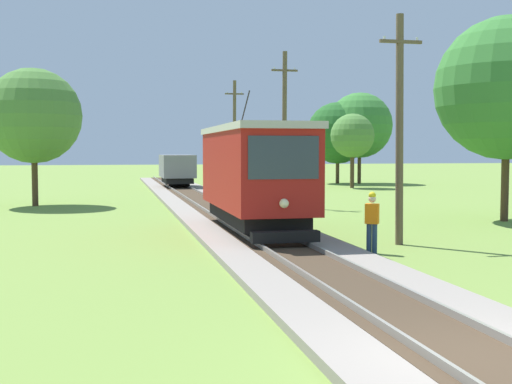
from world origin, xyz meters
name	(u,v)px	position (x,y,z in m)	size (l,w,h in m)	color
ground_plane	(486,375)	(0.00, 0.00, 0.00)	(260.00, 260.00, 0.00)	olive
track_ballast	(487,368)	(0.00, 0.00, 0.09)	(4.20, 120.00, 0.18)	gray
sleeper_bed	(487,361)	(0.00, 0.00, 0.18)	(2.04, 120.00, 0.01)	#423323
rail_left	(437,360)	(-0.72, 0.00, 0.25)	(0.07, 120.00, 0.14)	gray
red_tram	(254,173)	(0.00, 14.52, 2.19)	(2.60, 8.54, 4.79)	maroon
freight_car	(177,169)	(0.00, 42.45, 1.56)	(2.40, 5.20, 2.31)	slate
utility_pole_near_tram	(400,127)	(4.01, 11.49, 3.71)	(1.40, 0.42, 7.22)	brown
utility_pole_mid	(284,128)	(4.01, 25.56, 4.15)	(1.40, 0.37, 8.11)	brown
utility_pole_far	(234,134)	(4.01, 39.94, 4.15)	(1.40, 0.55, 8.10)	brown
gravel_pile	(232,183)	(4.27, 42.61, 0.41)	(2.27, 2.27, 0.83)	#9E998E
track_worker	(372,219)	(2.48, 9.94, 0.98)	(0.45, 0.41, 1.78)	navy
tree_left_near	(352,136)	(13.73, 41.19, 4.12)	(3.48, 3.48, 5.88)	#4C3823
tree_right_near	(338,133)	(14.91, 47.97, 4.53)	(5.51, 5.51, 7.29)	#4C3823
tree_left_far	(33,116)	(-8.88, 28.91, 4.80)	(5.05, 5.05, 7.34)	#4C3823
tree_right_far	(360,125)	(16.85, 47.62, 5.21)	(5.84, 5.84, 8.14)	#4C3823
tree_horizon	(507,88)	(11.25, 16.79, 5.54)	(5.95, 5.95, 8.53)	#4C3823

